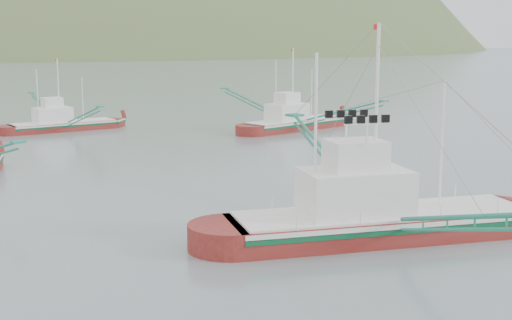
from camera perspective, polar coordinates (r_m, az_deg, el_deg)
ground at (r=39.65m, az=5.38°, el=-5.73°), size 1200.00×1200.00×0.00m
main_boat at (r=38.34m, az=9.99°, el=-2.54°), size 17.07×28.82×12.21m
bg_boat_far at (r=84.58m, az=-15.28°, el=3.10°), size 12.22×21.85×8.84m
bg_boat_right at (r=82.54m, az=3.06°, el=3.41°), size 14.00×24.82×10.07m
headland_right at (r=529.63m, az=-7.95°, el=8.58°), size 684.00×432.00×306.00m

